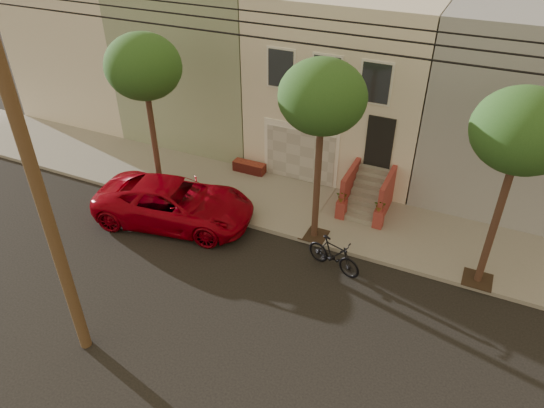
% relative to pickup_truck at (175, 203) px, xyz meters
% --- Properties ---
extents(ground, '(90.00, 90.00, 0.00)m').
position_rel_pickup_truck_xyz_m(ground, '(4.02, -2.76, -0.80)').
color(ground, black).
rests_on(ground, ground).
extents(sidewalk, '(40.00, 3.70, 0.15)m').
position_rel_pickup_truck_xyz_m(sidewalk, '(4.02, 2.59, -0.73)').
color(sidewalk, gray).
rests_on(sidewalk, ground).
extents(house_row, '(33.10, 11.70, 7.00)m').
position_rel_pickup_truck_xyz_m(house_row, '(4.03, 8.43, 2.84)').
color(house_row, beige).
rests_on(house_row, sidewalk).
extents(tree_left, '(2.70, 2.57, 6.30)m').
position_rel_pickup_truck_xyz_m(tree_left, '(-1.48, 1.14, 4.45)').
color(tree_left, '#2D2116').
rests_on(tree_left, sidewalk).
extents(tree_mid, '(2.70, 2.57, 6.30)m').
position_rel_pickup_truck_xyz_m(tree_mid, '(5.02, 1.14, 4.45)').
color(tree_mid, '#2D2116').
rests_on(tree_mid, sidewalk).
extents(tree_right, '(2.70, 2.57, 6.30)m').
position_rel_pickup_truck_xyz_m(tree_right, '(10.52, 1.14, 4.45)').
color(tree_right, '#2D2116').
rests_on(tree_right, sidewalk).
extents(pickup_truck, '(6.15, 3.65, 1.60)m').
position_rel_pickup_truck_xyz_m(pickup_truck, '(0.00, 0.00, 0.00)').
color(pickup_truck, '#970110').
rests_on(pickup_truck, ground).
extents(motorcycle, '(2.04, 1.09, 1.18)m').
position_rel_pickup_truck_xyz_m(motorcycle, '(6.16, -0.12, -0.21)').
color(motorcycle, black).
rests_on(motorcycle, ground).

